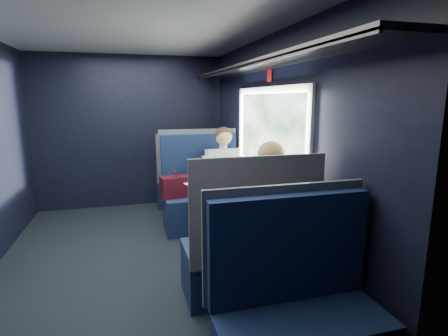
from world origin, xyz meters
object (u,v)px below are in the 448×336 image
object	(u,v)px
woman	(267,207)
laptop	(246,176)
seat_bay_near	(201,195)
seat_bay_far	(246,251)
seat_row_back	(298,318)
cup	(246,176)
seat_row_front	(190,180)
bottle_small	(243,170)
man	(225,175)
table	(236,194)

from	to	relation	value
woman	laptop	bearing A→B (deg)	83.12
seat_bay_near	woman	bearing A→B (deg)	-80.29
seat_bay_near	seat_bay_far	size ratio (longest dim) A/B	1.00
seat_row_back	laptop	distance (m)	2.03
laptop	cup	world-z (taller)	laptop
seat_row_back	cup	bearing A→B (deg)	79.17
cup	seat_row_front	bearing A→B (deg)	105.11
woman	laptop	world-z (taller)	woman
laptop	bottle_small	size ratio (longest dim) A/B	1.95
man	laptop	distance (m)	0.55
seat_bay_far	seat_row_front	size ratio (longest dim) A/B	1.09
seat_bay_far	seat_bay_near	bearing A→B (deg)	90.65
seat_row_front	seat_bay_far	bearing A→B (deg)	-90.00
woman	cup	world-z (taller)	woman
seat_bay_far	woman	size ratio (longest dim) A/B	0.95
table	seat_row_back	bearing A→B (deg)	-95.80
seat_bay_near	seat_row_back	xyz separation A→B (m)	(0.02, -2.67, -0.01)
laptop	table	bearing A→B (deg)	-136.69
bottle_small	seat_row_back	bearing A→B (deg)	-100.21
table	woman	distance (m)	0.71
table	seat_row_back	world-z (taller)	seat_row_back
table	seat_bay_near	world-z (taller)	seat_bay_near
seat_bay_near	laptop	xyz separation A→B (m)	(0.37, -0.71, 0.38)
table	laptop	size ratio (longest dim) A/B	2.60
seat_row_back	seat_bay_far	bearing A→B (deg)	90.00
table	seat_bay_far	size ratio (longest dim) A/B	0.79
laptop	seat_bay_near	bearing A→B (deg)	117.94
seat_row_back	laptop	world-z (taller)	seat_row_back
table	woman	xyz separation A→B (m)	(0.07, -0.71, 0.06)
seat_bay_far	man	size ratio (longest dim) A/B	0.95
cup	seat_bay_far	bearing A→B (deg)	-108.81
woman	bottle_small	xyz separation A→B (m)	(0.14, 1.10, 0.10)
table	cup	bearing A→B (deg)	54.31
seat_row_front	bottle_small	distance (m)	1.51
man	bottle_small	bearing A→B (deg)	-64.41
laptop	cup	bearing A→B (deg)	71.74
man	laptop	bearing A→B (deg)	-78.92
seat_bay_far	seat_row_back	distance (m)	0.92
seat_bay_far	seat_row_back	size ratio (longest dim) A/B	1.09
seat_bay_near	woman	distance (m)	1.63
seat_row_front	laptop	distance (m)	1.72
cup	bottle_small	bearing A→B (deg)	94.69
seat_bay_far	bottle_small	distance (m)	1.39
woman	laptop	xyz separation A→B (m)	(0.10, 0.87, 0.08)
table	seat_row_front	distance (m)	1.82
woman	seat_bay_near	bearing A→B (deg)	99.71
seat_row_front	laptop	size ratio (longest dim) A/B	3.02
seat_row_back	seat_row_front	bearing A→B (deg)	90.00
seat_bay_far	seat_row_back	world-z (taller)	seat_bay_far
seat_bay_near	cup	distance (m)	0.79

